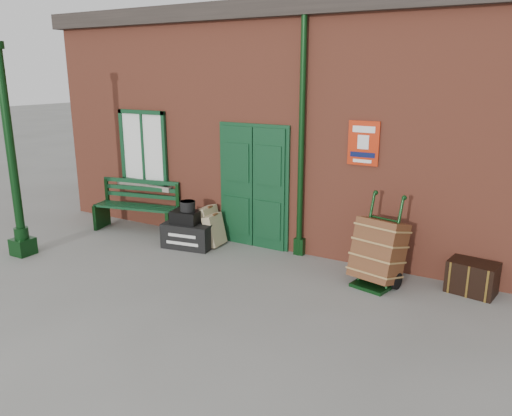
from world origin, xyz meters
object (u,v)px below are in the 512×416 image
Objects in this scene: bench at (138,205)px; porter_trolley at (378,252)px; dark_trunk at (472,277)px; houdini_trunk at (189,235)px.

bench is 5.05m from porter_trolley.
porter_trolley is at bearing -14.84° from bench.
dark_trunk is (1.29, 0.39, -0.29)m from porter_trolley.
bench is 2.69× the size of dark_trunk.
houdini_trunk is at bearing -166.04° from porter_trolley.
dark_trunk reaches higher than houdini_trunk.
houdini_trunk is 4.83m from dark_trunk.
dark_trunk is (4.81, 0.47, 0.01)m from houdini_trunk.
houdini_trunk is (1.52, -0.33, -0.31)m from bench.
houdini_trunk is 0.67× the size of porter_trolley.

